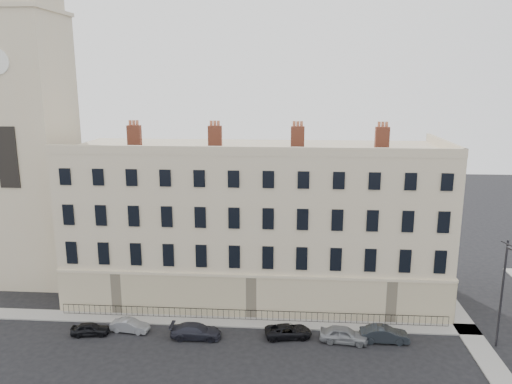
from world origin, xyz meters
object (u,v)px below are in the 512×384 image
at_px(car_b, 130,326).
at_px(car_c, 196,331).
at_px(car_d, 288,331).
at_px(car_f, 384,334).
at_px(streetlamp, 503,289).
at_px(car_e, 344,335).
at_px(car_a, 90,329).

relative_size(car_b, car_c, 0.77).
xyz_separation_m(car_d, car_f, (8.00, -0.16, 0.11)).
bearing_deg(streetlamp, car_e, 163.60).
bearing_deg(car_c, car_a, 89.62).
bearing_deg(car_a, car_e, -97.02).
xyz_separation_m(car_a, streetlamp, (33.94, 0.52, 4.52)).
relative_size(car_a, car_b, 0.96).
xyz_separation_m(car_b, car_f, (21.70, -0.13, 0.11)).
distance_m(car_a, car_f, 24.92).
height_order(car_a, car_f, car_f).
height_order(car_a, car_c, car_c).
bearing_deg(car_a, car_d, -95.14).
relative_size(car_d, car_f, 0.99).
bearing_deg(car_d, car_e, -105.78).
xyz_separation_m(car_b, car_d, (13.71, 0.02, 0.00)).
height_order(car_e, streetlamp, streetlamp).
bearing_deg(car_f, car_d, 89.16).
bearing_deg(car_b, car_e, -84.62).
relative_size(car_e, car_f, 1.00).
height_order(car_c, car_d, car_c).
bearing_deg(car_a, car_b, -83.81).
relative_size(car_a, car_c, 0.74).
distance_m(car_a, car_b, 3.31).
bearing_deg(car_c, streetlamp, -90.46).
bearing_deg(car_f, streetlamp, -90.71).
bearing_deg(streetlamp, car_b, 162.30).
xyz_separation_m(car_f, streetlamp, (9.03, -0.16, 4.40)).
distance_m(car_c, streetlamp, 25.21).
distance_m(car_a, car_d, 16.94).
distance_m(car_c, car_e, 12.42).
distance_m(car_a, car_e, 21.54).
bearing_deg(car_e, streetlamp, -82.45).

